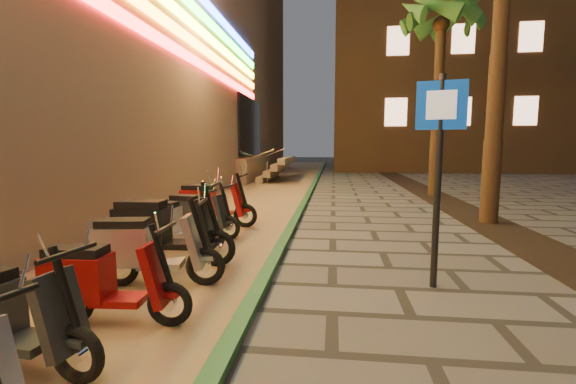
# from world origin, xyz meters

# --- Properties ---
(parking_strip) EXTENTS (3.40, 60.00, 0.01)m
(parking_strip) POSITION_xyz_m (-2.60, 10.00, 0.01)
(parking_strip) COLOR #8C7251
(parking_strip) RESTS_ON ground
(green_curb) EXTENTS (0.18, 60.00, 0.10)m
(green_curb) POSITION_xyz_m (-0.90, 10.00, 0.05)
(green_curb) COLOR #225D31
(green_curb) RESTS_ON ground
(planting_strip) EXTENTS (1.20, 40.00, 0.02)m
(planting_strip) POSITION_xyz_m (3.60, 5.00, 0.01)
(planting_strip) COLOR black
(planting_strip) RESTS_ON ground
(apartment_block) EXTENTS (18.00, 16.06, 25.00)m
(apartment_block) POSITION_xyz_m (9.00, 32.00, 12.50)
(apartment_block) COLOR brown
(apartment_block) RESTS_ON ground
(palm_d) EXTENTS (2.97, 3.02, 7.16)m
(palm_d) POSITION_xyz_m (3.60, 12.00, 5.94)
(palm_d) COLOR #472D19
(palm_d) RESTS_ON ground
(pedestrian_sign) EXTENTS (0.58, 0.17, 2.65)m
(pedestrian_sign) POSITION_xyz_m (1.28, 2.61, 1.72)
(pedestrian_sign) COLOR black
(pedestrian_sign) RESTS_ON ground
(scooter_4) EXTENTS (1.52, 0.61, 1.06)m
(scooter_4) POSITION_xyz_m (-2.61, 0.30, 0.46)
(scooter_4) COLOR black
(scooter_4) RESTS_ON ground
(scooter_5) EXTENTS (1.48, 0.52, 1.04)m
(scooter_5) POSITION_xyz_m (-2.31, 1.14, 0.45)
(scooter_5) COLOR black
(scooter_5) RESTS_ON ground
(scooter_6) EXTENTS (1.63, 0.67, 1.14)m
(scooter_6) POSITION_xyz_m (-2.39, 2.20, 0.50)
(scooter_6) COLOR black
(scooter_6) RESTS_ON ground
(scooter_7) EXTENTS (1.81, 0.64, 1.28)m
(scooter_7) POSITION_xyz_m (-2.58, 3.07, 0.56)
(scooter_7) COLOR black
(scooter_7) RESTS_ON ground
(scooter_8) EXTENTS (1.53, 0.61, 1.07)m
(scooter_8) POSITION_xyz_m (-2.77, 3.98, 0.47)
(scooter_8) COLOR black
(scooter_8) RESTS_ON ground
(scooter_9) EXTENTS (1.53, 0.71, 1.07)m
(scooter_9) POSITION_xyz_m (-2.69, 4.90, 0.47)
(scooter_9) COLOR black
(scooter_9) RESTS_ON ground
(scooter_10) EXTENTS (1.71, 0.60, 1.21)m
(scooter_10) POSITION_xyz_m (-2.74, 5.87, 0.53)
(scooter_10) COLOR black
(scooter_10) RESTS_ON ground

